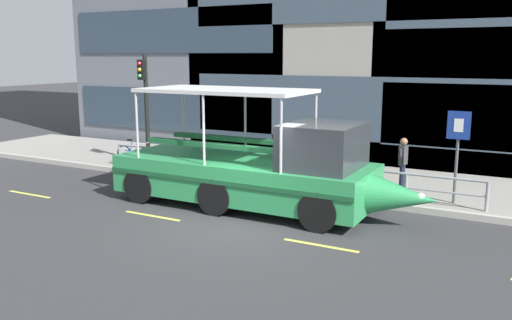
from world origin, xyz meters
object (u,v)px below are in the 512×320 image
object	(u,v)px
leaned_bicycle	(135,155)
duck_tour_boat	(260,171)
parking_sign	(458,141)
pedestrian_mid_left	(298,148)
traffic_light_pole	(145,99)
pedestrian_near_bow	(403,159)

from	to	relation	value
leaned_bicycle	duck_tour_boat	xyz separation A→B (m)	(6.54, -2.35, 0.51)
parking_sign	pedestrian_mid_left	size ratio (longest dim) A/B	1.53
duck_tour_boat	traffic_light_pole	bearing A→B (deg)	157.14
duck_tour_boat	pedestrian_near_bow	xyz separation A→B (m)	(3.20, 3.16, 0.09)
duck_tour_boat	pedestrian_mid_left	size ratio (longest dim) A/B	5.48
duck_tour_boat	parking_sign	bearing A→B (deg)	26.28
parking_sign	traffic_light_pole	bearing A→B (deg)	178.90
traffic_light_pole	duck_tour_boat	distance (m)	6.86
traffic_light_pole	pedestrian_mid_left	bearing A→B (deg)	6.04
traffic_light_pole	parking_sign	size ratio (longest dim) A/B	1.59
parking_sign	pedestrian_near_bow	xyz separation A→B (m)	(-1.62, 0.78, -0.77)
duck_tour_boat	pedestrian_mid_left	distance (m)	3.23
parking_sign	pedestrian_mid_left	world-z (taller)	parking_sign
parking_sign	pedestrian_near_bow	world-z (taller)	parking_sign
pedestrian_near_bow	pedestrian_mid_left	world-z (taller)	pedestrian_mid_left
parking_sign	pedestrian_mid_left	distance (m)	5.21
traffic_light_pole	duck_tour_boat	size ratio (longest dim) A/B	0.44
parking_sign	pedestrian_mid_left	bearing A→B (deg)	170.73
traffic_light_pole	pedestrian_near_bow	distance (m)	9.49
parking_sign	pedestrian_near_bow	distance (m)	1.96
pedestrian_near_bow	pedestrian_mid_left	distance (m)	3.48
parking_sign	pedestrian_mid_left	xyz separation A→B (m)	(-5.10, 0.83, -0.73)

